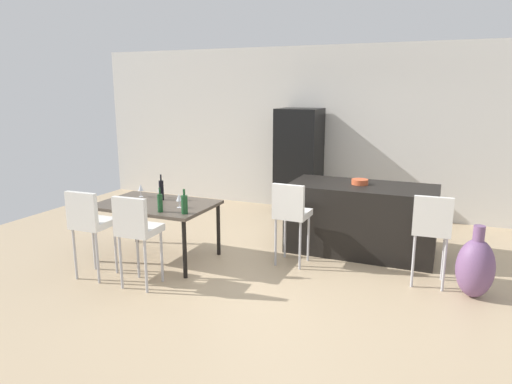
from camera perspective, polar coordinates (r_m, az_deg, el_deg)
The scene contains 17 objects.
ground_plane at distance 5.90m, azimuth 5.14°, elevation -8.98°, with size 10.00×10.00×0.00m, color tan.
back_wall at distance 8.28m, azimuth 11.45°, elevation 7.41°, with size 10.00×0.12×2.90m, color beige.
kitchen_island at distance 6.38m, azimuth 12.85°, elevation -3.22°, with size 1.91×0.92×0.92m, color black.
bar_chair_left at distance 5.69m, azimuth 4.34°, elevation -2.36°, with size 0.41×0.41×1.05m.
bar_chair_middle at distance 5.42m, azimuth 20.83°, elevation -3.94°, with size 0.42×0.42×1.05m.
dining_table at distance 6.05m, azimuth -12.18°, elevation -1.91°, with size 1.45×0.97×0.74m.
dining_chair_near at distance 5.61m, azimuth -19.87°, elevation -3.33°, with size 0.41×0.41×1.05m.
dining_chair_far at distance 5.20m, azimuth -14.53°, elevation -4.20°, with size 0.42×0.42×1.05m.
wine_bottle_far at distance 5.57m, azimuth -11.75°, elevation -1.29°, with size 0.06×0.06×0.29m.
wine_bottle_left at distance 5.44m, azimuth -8.82°, elevation -1.49°, with size 0.08×0.08×0.29m.
wine_bottle_inner at distance 6.16m, azimuth -11.60°, elevation 0.27°, with size 0.06×0.06×0.34m.
wine_glass_middle at distance 5.72m, azimuth -9.48°, elevation -0.71°, with size 0.07×0.07×0.17m.
wine_glass_right at distance 6.41m, azimuth -14.05°, elevation 0.51°, with size 0.07×0.07×0.17m.
wine_glass_near at distance 6.30m, azimuth -11.75°, elevation 0.43°, with size 0.07×0.07×0.17m.
refrigerator at distance 8.11m, azimuth 5.31°, elevation 3.72°, with size 0.72×0.68×1.84m, color black.
fruit_bowl at distance 6.31m, azimuth 12.69°, elevation 1.23°, with size 0.22×0.22×0.07m, color #C6512D.
floor_vase at distance 5.45m, azimuth 25.42°, elevation -8.39°, with size 0.39×0.39×0.78m.
Camera 1 is at (1.64, -5.23, 2.17)m, focal length 32.43 mm.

